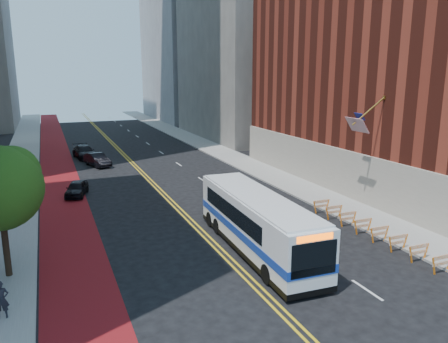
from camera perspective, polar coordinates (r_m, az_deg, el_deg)
ground at (r=21.95m, az=4.67°, el=-15.14°), size 160.00×160.00×0.00m
sidewalk_left at (r=48.42m, az=-25.37°, el=-0.59°), size 4.00×140.00×0.15m
sidewalk_right at (r=52.65m, az=1.60°, el=1.65°), size 4.00×140.00×0.15m
bus_lane_paint at (r=48.34m, az=-20.76°, el=-0.29°), size 3.60×140.00×0.01m
center_line_inner at (r=49.12m, az=-11.52°, el=0.49°), size 0.14×140.00×0.01m
center_line_outer at (r=49.18m, az=-11.10°, el=0.53°), size 0.14×140.00×0.01m
lane_dashes at (r=57.82m, az=-8.19°, el=2.47°), size 0.14×98.20×0.01m
brick_building at (r=42.50m, az=24.93°, el=12.60°), size 18.73×36.00×22.00m
midrise_right_near at (r=73.26m, az=4.03°, el=20.43°), size 18.00×26.00×40.00m
construction_barriers at (r=29.35m, az=18.64°, el=-6.97°), size 1.42×10.91×1.00m
street_tree at (r=23.99m, az=-27.21°, el=-1.55°), size 4.20×4.20×6.70m
transit_bus at (r=25.71m, az=4.23°, el=-6.54°), size 3.11×12.41×3.39m
car_a at (r=39.17m, az=-18.69°, el=-2.11°), size 2.47×4.00×1.27m
car_b at (r=50.82m, az=-16.20°, el=1.48°), size 2.76×4.64×1.45m
car_c at (r=56.06m, az=-17.77°, el=2.45°), size 2.84×5.55×1.54m
pedestrian at (r=21.21m, az=-27.08°, el=-14.71°), size 0.60×0.40×1.65m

